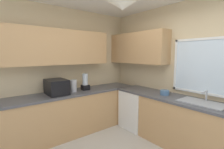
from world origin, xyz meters
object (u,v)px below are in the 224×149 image
(microwave, at_px, (57,87))
(bowl, at_px, (165,93))
(dishwasher, at_px, (137,109))
(kettle, at_px, (74,86))
(blender_appliance, at_px, (85,83))
(sink_assembly, at_px, (202,102))

(microwave, bearing_deg, bowl, 50.25)
(dishwasher, bearing_deg, bowl, 2.53)
(microwave, bearing_deg, kettle, 86.69)
(bowl, relative_size, blender_appliance, 0.47)
(dishwasher, distance_m, microwave, 1.82)
(bowl, xyz_separation_m, blender_appliance, (-1.34, -0.98, 0.12))
(sink_assembly, xyz_separation_m, bowl, (-0.68, -0.01, 0.04))
(blender_appliance, bearing_deg, microwave, -90.00)
(dishwasher, height_order, blender_appliance, blender_appliance)
(bowl, bearing_deg, kettle, -136.20)
(blender_appliance, bearing_deg, bowl, 36.22)
(sink_assembly, bearing_deg, blender_appliance, -153.95)
(dishwasher, height_order, bowl, bowl)
(blender_appliance, bearing_deg, kettle, -85.98)
(kettle, height_order, bowl, kettle)
(kettle, distance_m, bowl, 1.83)
(sink_assembly, relative_size, bowl, 3.96)
(sink_assembly, height_order, blender_appliance, blender_appliance)
(microwave, relative_size, sink_assembly, 0.72)
(dishwasher, height_order, kettle, kettle)
(dishwasher, xyz_separation_m, blender_appliance, (-0.66, -0.95, 0.63))
(dishwasher, xyz_separation_m, microwave, (-0.66, -1.58, 0.61))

